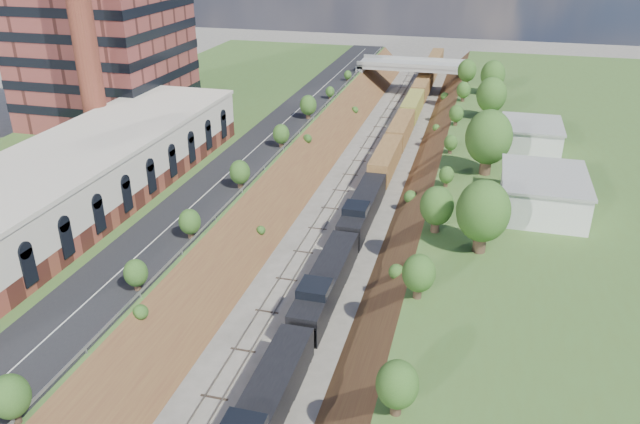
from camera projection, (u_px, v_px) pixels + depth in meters
The scene contains 16 objects.
platform_left at pixel (138, 162), 92.80m from camera, with size 44.00×180.00×5.00m, color #446027.
platform_right at pixel (614, 211), 77.30m from camera, with size 44.00×180.00×5.00m, color #446027.
embankment_left at pixel (278, 193), 88.69m from camera, with size 7.07×180.00×7.07m, color brown.
embankment_right at pixel (434, 210), 83.52m from camera, with size 7.07×180.00×7.07m, color brown.
rail_left_track at pixel (335, 198), 86.68m from camera, with size 1.58×180.00×0.18m, color gray.
rail_right_track at pixel (372, 202), 85.46m from camera, with size 1.58×180.00×0.18m, color gray.
road at pixel (247, 157), 87.62m from camera, with size 8.00×180.00×0.10m, color black.
guardrail at pixel (274, 156), 86.27m from camera, with size 0.10×171.00×0.70m.
commercial_building at pixel (70, 182), 69.82m from camera, with size 14.30×62.30×7.00m.
smokestack at pixel (79, 7), 80.52m from camera, with size 3.20×3.20×40.00m, color brown.
overpass at pixel (413, 72), 138.34m from camera, with size 24.50×8.30×7.40m.
white_building_near at pixel (543, 194), 70.63m from camera, with size 9.00×12.00×4.00m, color silver.
white_building_far at pixel (531, 137), 90.10m from camera, with size 8.00×10.00×3.60m, color silver.
tree_right_large at pixel (483, 212), 60.64m from camera, with size 5.25×5.25×7.61m.
tree_left_crest at pixel (111, 299), 50.87m from camera, with size 2.45×2.45×3.55m.
freight_train at pixel (400, 132), 106.15m from camera, with size 2.92×149.23×4.55m.
Camera 1 is at (15.88, -17.25, 34.90)m, focal length 35.00 mm.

